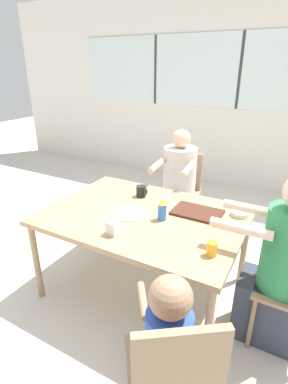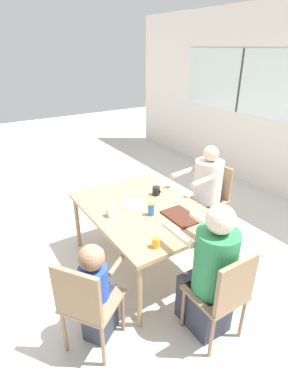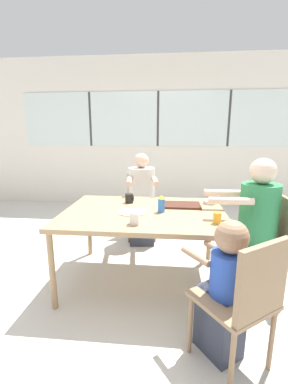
{
  "view_description": "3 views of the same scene",
  "coord_description": "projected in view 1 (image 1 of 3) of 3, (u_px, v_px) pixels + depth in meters",
  "views": [
    {
      "loc": [
        0.98,
        -1.77,
        1.75
      ],
      "look_at": [
        0.0,
        0.0,
        0.89
      ],
      "focal_mm": 28.0,
      "sensor_mm": 36.0,
      "label": 1
    },
    {
      "loc": [
        2.26,
        -1.45,
        2.2
      ],
      "look_at": [
        0.0,
        0.0,
        0.89
      ],
      "focal_mm": 28.0,
      "sensor_mm": 36.0,
      "label": 2
    },
    {
      "loc": [
        0.22,
        -2.26,
        1.41
      ],
      "look_at": [
        0.0,
        0.0,
        0.89
      ],
      "focal_mm": 24.0,
      "sensor_mm": 36.0,
      "label": 3
    }
  ],
  "objects": [
    {
      "name": "person_woman_green_shirt",
      "position": [
        178.0,
        190.0,
        3.19
      ],
      "size": [
        0.42,
        0.67,
        1.16
      ],
      "rotation": [
        0.0,
        0.0,
        -3.01
      ],
      "color": "#333847",
      "rests_on": "ground_plane"
    },
    {
      "name": "chair_for_toddler",
      "position": [
        174.0,
        374.0,
        1.3
      ],
      "size": [
        0.56,
        0.56,
        0.87
      ],
      "rotation": [
        0.0,
        0.0,
        0.62
      ],
      "color": "#937556",
      "rests_on": "ground_plane"
    },
    {
      "name": "person_man_blue_shirt",
      "position": [
        280.0,
        272.0,
        1.89
      ],
      "size": [
        0.63,
        0.36,
        1.2
      ],
      "rotation": [
        0.0,
        0.0,
        1.56
      ],
      "color": "#333847",
      "rests_on": "ground_plane"
    },
    {
      "name": "coffee_mug",
      "position": [
        141.0,
        191.0,
        2.56
      ],
      "size": [
        0.09,
        0.08,
        0.09
      ],
      "color": "black",
      "rests_on": "dining_table"
    },
    {
      "name": "ground_plane",
      "position": [
        144.0,
        287.0,
        2.55
      ],
      "size": [
        16.0,
        16.0,
        0.0
      ],
      "primitive_type": "plane",
      "color": "beige"
    },
    {
      "name": "sippy_cup",
      "position": [
        162.0,
        209.0,
        2.16
      ],
      "size": [
        0.07,
        0.07,
        0.16
      ],
      "color": "blue",
      "rests_on": "dining_table"
    },
    {
      "name": "wall_back_with_windows",
      "position": [
        239.0,
        90.0,
        4.22
      ],
      "size": [
        8.4,
        0.08,
        2.8
      ],
      "color": "silver",
      "rests_on": "ground_plane"
    },
    {
      "name": "dining_table",
      "position": [
        144.0,
        220.0,
        2.3
      ],
      "size": [
        1.48,
        1.08,
        0.71
      ],
      "color": "tan",
      "rests_on": "ground_plane"
    },
    {
      "name": "chair_for_woman_green_shirt",
      "position": [
        182.0,
        185.0,
        3.33
      ],
      "size": [
        0.45,
        0.45,
        0.87
      ],
      "rotation": [
        0.0,
        0.0,
        -3.01
      ],
      "color": "#937556",
      "rests_on": "ground_plane"
    },
    {
      "name": "milk_carton_small",
      "position": [
        113.0,
        228.0,
        1.98
      ],
      "size": [
        0.07,
        0.07,
        0.1
      ],
      "color": "silver",
      "rests_on": "dining_table"
    },
    {
      "name": "food_tray_dark",
      "position": [
        197.0,
        212.0,
        2.28
      ],
      "size": [
        0.37,
        0.25,
        0.02
      ],
      "color": "#472319",
      "rests_on": "dining_table"
    },
    {
      "name": "juice_glass",
      "position": [
        212.0,
        249.0,
        1.76
      ],
      "size": [
        0.06,
        0.06,
        0.09
      ],
      "color": "gold",
      "rests_on": "dining_table"
    },
    {
      "name": "person_toddler",
      "position": [
        167.0,
        354.0,
        1.47
      ],
      "size": [
        0.41,
        0.45,
        0.92
      ],
      "rotation": [
        0.0,
        0.0,
        0.62
      ],
      "color": "#333847",
      "rests_on": "ground_plane"
    },
    {
      "name": "plate_tortillas",
      "position": [
        128.0,
        213.0,
        2.27
      ],
      "size": [
        0.26,
        0.26,
        0.01
      ],
      "color": "beige",
      "rests_on": "dining_table"
    },
    {
      "name": "bowl_white_shallow",
      "position": [
        240.0,
        214.0,
        2.24
      ],
      "size": [
        0.13,
        0.13,
        0.04
      ],
      "color": "silver",
      "rests_on": "dining_table"
    }
  ]
}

